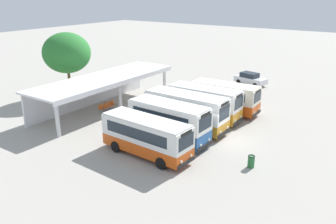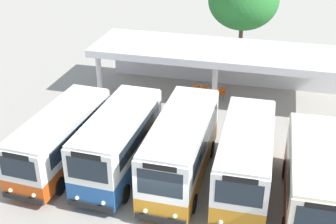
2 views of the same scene
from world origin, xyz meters
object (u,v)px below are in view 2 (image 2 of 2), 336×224
at_px(city_bus_middle_cream, 181,147).
at_px(waiting_chair_second_from_end, 205,91).
at_px(waiting_chair_end_by_column, 196,90).
at_px(city_bus_nearest_orange, 61,137).
at_px(city_bus_fourth_amber, 245,158).
at_px(city_bus_fifth_blue, 315,177).
at_px(waiting_chair_fourth_seat, 222,92).
at_px(city_bus_second_in_row, 119,141).
at_px(waiting_chair_middle_seat, 213,92).

distance_m(city_bus_middle_cream, waiting_chair_second_from_end, 9.62).
bearing_deg(waiting_chair_end_by_column, city_bus_nearest_orange, -117.31).
height_order(city_bus_fourth_amber, city_bus_fifth_blue, city_bus_fourth_amber).
bearing_deg(city_bus_middle_cream, city_bus_fourth_amber, -2.35).
relative_size(waiting_chair_end_by_column, waiting_chair_fourth_seat, 1.00).
relative_size(waiting_chair_second_from_end, waiting_chair_fourth_seat, 1.00).
relative_size(city_bus_second_in_row, waiting_chair_end_by_column, 8.22).
bearing_deg(waiting_chair_end_by_column, city_bus_fourth_amber, -66.68).
distance_m(city_bus_middle_cream, waiting_chair_middle_seat, 9.61).
distance_m(city_bus_nearest_orange, city_bus_fifth_blue, 12.37).
relative_size(city_bus_middle_cream, waiting_chair_fourth_seat, 8.93).
xyz_separation_m(city_bus_fifth_blue, waiting_chair_end_by_column, (-7.26, 10.33, -1.17)).
bearing_deg(city_bus_nearest_orange, city_bus_fourth_amber, 1.18).
bearing_deg(waiting_chair_end_by_column, city_bus_middle_cream, -83.53).
bearing_deg(waiting_chair_middle_seat, city_bus_nearest_orange, -122.51).
bearing_deg(waiting_chair_second_from_end, waiting_chair_middle_seat, 0.40).
bearing_deg(city_bus_second_in_row, waiting_chair_end_by_column, 78.45).
height_order(city_bus_fourth_amber, waiting_chair_second_from_end, city_bus_fourth_amber).
xyz_separation_m(city_bus_second_in_row, waiting_chair_end_by_column, (2.01, 9.82, -1.32)).
xyz_separation_m(city_bus_second_in_row, city_bus_middle_cream, (3.09, 0.26, 0.01)).
xyz_separation_m(waiting_chair_end_by_column, waiting_chair_second_from_end, (0.59, -0.04, 0.00)).
xyz_separation_m(city_bus_middle_cream, waiting_chair_fourth_seat, (0.67, 9.58, -1.32)).
relative_size(city_bus_fourth_amber, waiting_chair_middle_seat, 8.40).
xyz_separation_m(waiting_chair_middle_seat, waiting_chair_fourth_seat, (0.59, 0.05, 0.00)).
height_order(city_bus_second_in_row, waiting_chair_end_by_column, city_bus_second_in_row).
relative_size(city_bus_nearest_orange, city_bus_middle_cream, 0.98).
bearing_deg(waiting_chair_fourth_seat, city_bus_nearest_orange, -124.72).
bearing_deg(city_bus_nearest_orange, waiting_chair_second_from_end, 59.97).
bearing_deg(waiting_chair_middle_seat, city_bus_fourth_amber, -72.72).
bearing_deg(city_bus_nearest_orange, city_bus_fifth_blue, -2.11).
bearing_deg(waiting_chair_fourth_seat, city_bus_fourth_amber, -76.02).
distance_m(city_bus_middle_cream, waiting_chair_fourth_seat, 9.69).
xyz_separation_m(waiting_chair_second_from_end, waiting_chair_middle_seat, (0.59, 0.00, 0.00)).
distance_m(city_bus_fourth_amber, waiting_chair_fourth_seat, 10.08).
xyz_separation_m(city_bus_fourth_amber, waiting_chair_fourth_seat, (-2.42, 9.70, -1.27)).
distance_m(city_bus_second_in_row, city_bus_fifth_blue, 9.29).
xyz_separation_m(city_bus_nearest_orange, waiting_chair_fourth_seat, (6.86, 9.89, -1.13)).
height_order(waiting_chair_end_by_column, waiting_chair_fourth_seat, same).
relative_size(city_bus_fifth_blue, waiting_chair_second_from_end, 8.26).
xyz_separation_m(city_bus_second_in_row, waiting_chair_middle_seat, (3.18, 9.78, -1.32)).
distance_m(city_bus_middle_cream, city_bus_fourth_amber, 3.09).
xyz_separation_m(city_bus_second_in_row, city_bus_fifth_blue, (9.27, -0.51, -0.14)).
xyz_separation_m(city_bus_middle_cream, waiting_chair_end_by_column, (-1.08, 9.56, -1.32)).
distance_m(city_bus_nearest_orange, waiting_chair_second_from_end, 11.42).
bearing_deg(city_bus_fifth_blue, waiting_chair_fourth_seat, 118.02).
bearing_deg(waiting_chair_second_from_end, waiting_chair_end_by_column, 176.14).
distance_m(city_bus_second_in_row, waiting_chair_end_by_column, 10.11).
relative_size(city_bus_nearest_orange, waiting_chair_second_from_end, 8.72).
distance_m(city_bus_nearest_orange, city_bus_fourth_amber, 9.28).
xyz_separation_m(city_bus_nearest_orange, waiting_chair_end_by_column, (5.10, 9.87, -1.13)).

